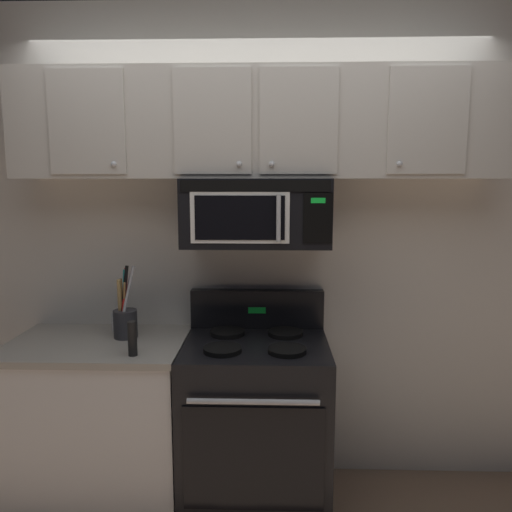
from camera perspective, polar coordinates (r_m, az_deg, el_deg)
The scene contains 8 objects.
back_wall at distance 2.89m, azimuth 0.18°, elevation 0.89°, with size 5.20×0.10×2.70m, color silver.
stove_range at distance 2.81m, azimuth -0.04°, elevation -18.32°, with size 0.76×0.69×1.12m.
over_range_microwave at distance 2.62m, azimuth 0.03°, elevation 5.03°, with size 0.76×0.43×0.35m.
upper_cabinets at distance 2.67m, azimuth 0.06°, elevation 14.77°, with size 2.50×0.36×0.55m.
counter_segment at distance 2.96m, azimuth -17.32°, elevation -17.55°, with size 0.93×0.65×0.90m.
utensil_crock_charcoal at distance 2.79m, azimuth -14.77°, elevation -6.86°, with size 0.13×0.13×0.39m.
salt_shaker at distance 2.93m, azimuth -15.74°, elevation -7.30°, with size 0.05×0.05×0.11m.
pepper_mill at distance 2.51m, azimuth -13.99°, elevation -9.17°, with size 0.04×0.04×0.17m, color black.
Camera 1 is at (0.08, -2.08, 1.74)m, focal length 34.90 mm.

